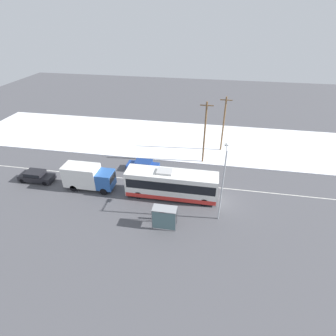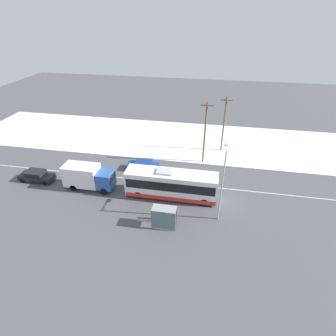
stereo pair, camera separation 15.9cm
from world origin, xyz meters
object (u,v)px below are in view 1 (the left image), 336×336
parked_car_near_truck (36,176)px  box_truck (88,176)px  sedan_car (143,165)px  pedestrian_at_stop (162,212)px  bus_shelter (164,216)px  streetlamp (223,177)px  utility_pole_roadside (205,132)px  utility_pole_snowlot (224,124)px  city_bus (171,184)px

parked_car_near_truck → box_truck: bearing=-2.1°
sedan_car → pedestrian_at_stop: bearing=115.8°
pedestrian_at_stop → bus_shelter: (0.44, -1.19, 0.63)m
parked_car_near_truck → pedestrian_at_stop: 18.37m
parked_car_near_truck → streetlamp: bearing=-6.8°
pedestrian_at_stop → streetlamp: streetlamp is taller
box_truck → bus_shelter: (10.72, -5.35, -0.07)m
sedan_car → bus_shelter: bus_shelter is taller
utility_pole_roadside → utility_pole_snowlot: bearing=58.5°
box_truck → parked_car_near_truck: bearing=177.9°
city_bus → bus_shelter: bearing=-88.3°
sedan_car → parked_car_near_truck: 14.16m
bus_shelter → utility_pole_roadside: size_ratio=0.27×
sedan_car → utility_pole_snowlot: size_ratio=0.52×
bus_shelter → streetlamp: bearing=26.8°
parked_car_near_truck → streetlamp: (23.80, -2.84, 4.35)m
sedan_car → utility_pole_snowlot: (10.76, 8.03, 3.77)m
city_bus → streetlamp: (5.69, -2.67, 3.39)m
pedestrian_at_stop → streetlamp: (5.97, 1.60, 4.11)m
parked_car_near_truck → pedestrian_at_stop: bearing=-14.0°
utility_pole_roadside → utility_pole_snowlot: size_ratio=1.05×
city_bus → utility_pole_roadside: bearing=70.5°
bus_shelter → utility_pole_snowlot: utility_pole_snowlot is taller
city_bus → utility_pole_roadside: (3.20, 9.05, 3.02)m
city_bus → streetlamp: streetlamp is taller
bus_shelter → utility_pole_snowlot: bearing=73.2°
utility_pole_roadside → utility_pole_snowlot: (2.63, 4.30, -0.21)m
utility_pole_snowlot → streetlamp: bearing=-90.5°
bus_shelter → utility_pole_snowlot: (5.68, 18.81, 2.89)m
streetlamp → utility_pole_snowlot: utility_pole_snowlot is taller
box_truck → pedestrian_at_stop: size_ratio=3.69×
streetlamp → parked_car_near_truck: bearing=173.2°
bus_shelter → box_truck: bearing=153.5°
box_truck → sedan_car: 7.89m
sedan_car → parked_car_near_truck: size_ratio=1.00×
sedan_car → utility_pole_roadside: bearing=-155.3°
pedestrian_at_stop → parked_car_near_truck: bearing=166.0°
city_bus → box_truck: (-10.56, -0.11, -0.02)m
bus_shelter → streetlamp: size_ratio=0.30×
box_truck → parked_car_near_truck: (-7.54, 0.28, -0.94)m
city_bus → bus_shelter: size_ratio=4.37×
pedestrian_at_stop → bus_shelter: size_ratio=0.68×
city_bus → box_truck: city_bus is taller
sedan_car → city_bus: bearing=132.8°
pedestrian_at_stop → bus_shelter: bus_shelter is taller
city_bus → sedan_car: (-4.92, 5.32, -0.97)m
sedan_car → pedestrian_at_stop: (4.64, -9.59, 0.26)m
city_bus → pedestrian_at_stop: size_ratio=6.44×
bus_shelter → city_bus: bearing=91.7°
box_truck → sedan_car: bearing=43.9°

